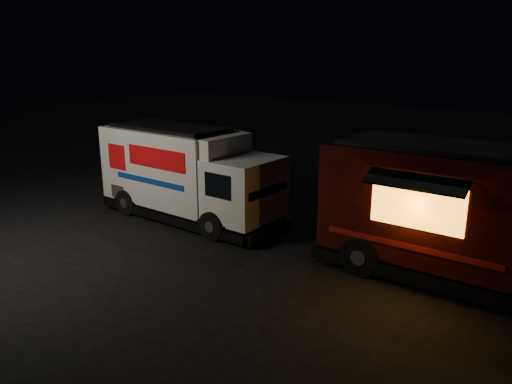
# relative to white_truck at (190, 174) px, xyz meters

# --- Properties ---
(ground) EXTENTS (80.00, 80.00, 0.00)m
(ground) POSITION_rel_white_truck_xyz_m (0.81, -2.45, -1.47)
(ground) COLOR black
(ground) RESTS_ON ground
(white_truck) EXTENTS (6.55, 2.37, 2.95)m
(white_truck) POSITION_rel_white_truck_xyz_m (0.00, 0.00, 0.00)
(white_truck) COLOR white
(white_truck) RESTS_ON ground
(red_truck) EXTENTS (6.95, 2.78, 3.19)m
(red_truck) POSITION_rel_white_truck_xyz_m (8.28, 0.82, 0.12)
(red_truck) COLOR #390F0A
(red_truck) RESTS_ON ground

